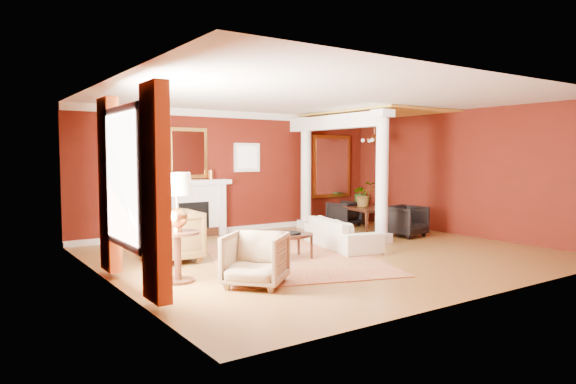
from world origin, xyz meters
TOP-DOWN VIEW (x-y plane):
  - ground at (0.00, 0.00)m, footprint 8.00×8.00m
  - room_shell at (0.00, 0.00)m, footprint 8.04×7.04m
  - fireplace at (-1.30, 3.32)m, footprint 1.85×0.42m
  - overmantel_mirror at (-1.30, 3.45)m, footprint 0.95×0.07m
  - flank_window_left at (-2.85, 3.46)m, footprint 0.70×0.07m
  - flank_window_right at (0.25, 3.46)m, footprint 0.70×0.07m
  - left_window at (-3.89, -0.60)m, footprint 0.21×2.55m
  - column_front at (1.70, 0.30)m, footprint 0.36×0.36m
  - column_back at (1.70, 3.00)m, footprint 0.36×0.36m
  - header_beam at (1.70, 1.90)m, footprint 0.30×3.20m
  - amber_ceiling at (2.85, 1.75)m, footprint 2.30×3.40m
  - dining_mirror at (2.90, 3.45)m, footprint 1.30×0.07m
  - chandelier at (2.90, 1.80)m, footprint 0.60×0.62m
  - crown_trim at (0.00, 3.46)m, footprint 8.00×0.08m
  - base_trim at (0.00, 3.46)m, footprint 8.00×0.08m
  - rug at (-0.83, -0.05)m, footprint 3.81×4.40m
  - sofa at (0.62, 0.32)m, footprint 1.02×2.08m
  - armchair_leopard at (-2.76, 0.90)m, footprint 0.95×1.01m
  - armchair_stripe at (-2.36, -1.34)m, footprint 1.10×1.11m
  - coffee_table at (-0.89, -0.08)m, footprint 0.89×0.89m
  - coffee_book at (-0.93, -0.08)m, footprint 0.17×0.08m
  - side_table at (-3.17, -0.50)m, footprint 0.64×0.64m
  - dining_table at (2.86, 2.02)m, footprint 0.90×1.68m
  - dining_chair_near at (2.76, 0.58)m, footprint 0.85×0.81m
  - dining_chair_far at (2.74, 2.73)m, footprint 0.83×0.79m
  - green_urn at (3.50, 2.96)m, footprint 0.34×0.34m
  - potted_plant at (2.82, 2.06)m, footprint 0.72×0.76m

SIDE VIEW (x-z plane):
  - ground at x=0.00m, z-range 0.00..0.00m
  - rug at x=-0.83m, z-range 0.00..0.01m
  - base_trim at x=0.00m, z-range 0.00..0.12m
  - green_urn at x=3.50m, z-range -0.09..0.72m
  - dining_chair_far at x=2.74m, z-range 0.00..0.72m
  - dining_chair_near at x=2.76m, z-range 0.00..0.78m
  - sofa at x=0.62m, z-range 0.00..0.78m
  - coffee_table at x=-0.89m, z-range 0.18..0.64m
  - armchair_stripe at x=-2.36m, z-range 0.00..0.83m
  - dining_table at x=2.86m, z-range 0.00..0.89m
  - armchair_leopard at x=-2.76m, z-range 0.00..0.99m
  - coffee_book at x=-0.93m, z-range 0.45..0.69m
  - fireplace at x=-1.30m, z-range 0.00..1.29m
  - side_table at x=-3.17m, z-range 0.29..1.88m
  - potted_plant at x=2.82m, z-range 0.89..1.38m
  - left_window at x=-3.89m, z-range 0.12..2.72m
  - column_front at x=1.70m, z-range 0.03..2.83m
  - column_back at x=1.70m, z-range 0.03..2.83m
  - dining_mirror at x=2.90m, z-range 0.70..2.40m
  - flank_window_left at x=-2.85m, z-range 1.45..2.15m
  - flank_window_right at x=0.25m, z-range 1.45..2.15m
  - overmantel_mirror at x=-1.30m, z-range 1.33..2.47m
  - room_shell at x=0.00m, z-range 0.56..3.48m
  - chandelier at x=2.90m, z-range 1.87..2.62m
  - header_beam at x=1.70m, z-range 2.46..2.78m
  - crown_trim at x=0.00m, z-range 2.74..2.90m
  - amber_ceiling at x=2.85m, z-range 2.85..2.89m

